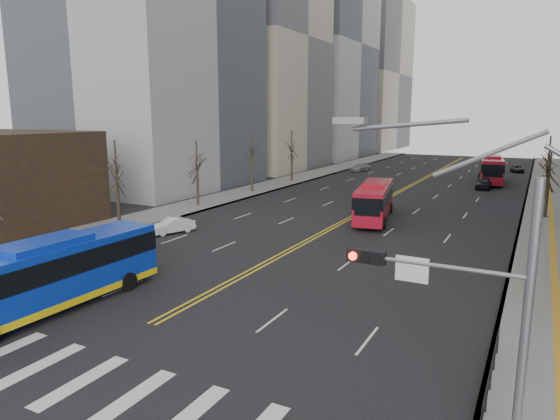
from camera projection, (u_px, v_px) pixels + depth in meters
name	position (u px, v px, depth m)	size (l,w,h in m)	color
ground	(59.00, 374.00, 18.48)	(220.00, 220.00, 0.00)	black
sidewalk_left	(265.00, 187.00, 65.13)	(5.00, 130.00, 0.15)	slate
crosswalk	(59.00, 374.00, 18.48)	(26.70, 4.00, 0.01)	silver
centerline	(409.00, 186.00, 66.36)	(0.55, 100.00, 0.01)	gold
office_towers	(440.00, 14.00, 73.53)	(83.00, 134.00, 58.00)	#97979A
signal_mast	(467.00, 294.00, 13.05)	(5.37, 0.37, 9.39)	gray
pedestrian_railing	(491.00, 371.00, 17.05)	(0.06, 6.06, 1.02)	black
street_trees	(294.00, 160.00, 50.90)	(35.20, 47.20, 7.60)	black
blue_bus	(47.00, 274.00, 24.12)	(3.05, 12.32, 3.57)	#0B2EB3
red_bus_near	(375.00, 199.00, 45.23)	(4.55, 11.18, 3.46)	#AC1224
red_bus_far	(491.00, 168.00, 69.52)	(4.22, 12.36, 3.82)	#AC1224
car_white	(172.00, 226.00, 40.26)	(1.31, 3.75, 1.24)	white
car_dark_mid	(484.00, 183.00, 64.03)	(1.79, 4.44, 1.51)	black
car_silver	(360.00, 168.00, 83.58)	(1.76, 4.34, 1.26)	#9A9A9F
car_dark_far	(517.00, 169.00, 82.66)	(1.83, 3.96, 1.10)	black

